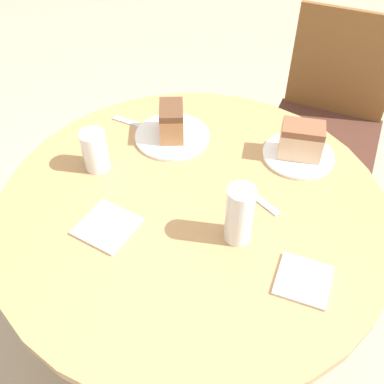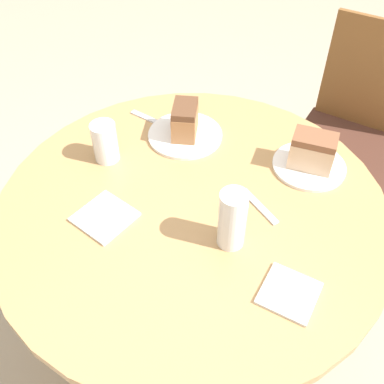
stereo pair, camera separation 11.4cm
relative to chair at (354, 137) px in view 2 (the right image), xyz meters
name	(u,v)px [view 2 (the right image)]	position (x,y,z in m)	size (l,w,h in m)	color
ground_plane	(192,340)	(-0.12, -0.90, -0.49)	(8.00, 8.00, 0.00)	tan
table	(192,252)	(-0.12, -0.90, 0.07)	(1.02, 1.02, 0.77)	tan
chair	(354,137)	(0.00, 0.00, 0.00)	(0.49, 0.47, 0.92)	brown
plate_near	(185,135)	(-0.31, -0.69, 0.29)	(0.22, 0.22, 0.01)	white
plate_far	(309,166)	(0.05, -0.58, 0.29)	(0.20, 0.20, 0.01)	white
cake_slice_near	(185,120)	(-0.31, -0.69, 0.34)	(0.12, 0.13, 0.10)	#9E6B42
cake_slice_far	(313,151)	(0.05, -0.58, 0.34)	(0.14, 0.11, 0.10)	beige
glass_lemonade	(105,144)	(-0.42, -0.91, 0.33)	(0.07, 0.07, 0.12)	beige
glass_water	(232,222)	(0.03, -0.94, 0.35)	(0.07, 0.07, 0.16)	silver
napkin_stack	(105,217)	(-0.26, -1.08, 0.29)	(0.13, 0.13, 0.01)	white
fork	(151,120)	(-0.44, -0.70, 0.28)	(0.15, 0.03, 0.00)	silver
spoon	(260,206)	(0.03, -0.80, 0.28)	(0.13, 0.06, 0.00)	silver
napkin_side	(289,293)	(0.22, -0.98, 0.29)	(0.13, 0.13, 0.01)	white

